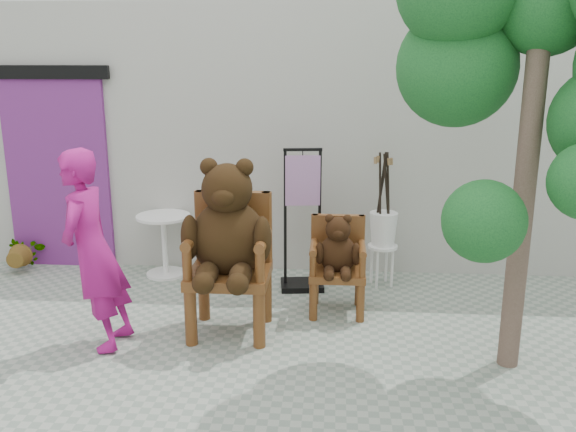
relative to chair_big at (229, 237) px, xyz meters
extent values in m
plane|color=gray|center=(0.72, -0.90, -0.89)|extent=(60.00, 60.00, 0.00)
cube|color=#B0AFA4|center=(0.72, 2.20, 0.61)|extent=(9.00, 1.00, 3.00)
cube|color=#6E2672|center=(-2.28, 1.68, 0.21)|extent=(1.20, 0.08, 2.20)
cube|color=black|center=(-2.28, 1.64, 1.36)|extent=(1.40, 0.06, 0.15)
cylinder|color=#502B11|center=(-0.30, -0.28, -0.64)|extent=(0.11, 0.11, 0.50)
cylinder|color=#502B11|center=(-0.30, 0.25, -0.64)|extent=(0.11, 0.11, 0.50)
cylinder|color=#502B11|center=(0.30, -0.28, -0.64)|extent=(0.11, 0.11, 0.50)
cylinder|color=#502B11|center=(0.30, 0.25, -0.64)|extent=(0.11, 0.11, 0.50)
cube|color=#502B11|center=(0.00, -0.01, -0.35)|extent=(0.71, 0.65, 0.09)
cube|color=#502B11|center=(0.00, 0.27, 0.03)|extent=(0.67, 0.09, 0.65)
cylinder|color=#502B11|center=(-0.31, 0.27, 0.03)|extent=(0.09, 0.09, 0.65)
cylinder|color=#502B11|center=(-0.31, -0.28, -0.15)|extent=(0.08, 0.08, 0.30)
cylinder|color=#502B11|center=(-0.31, -0.01, 0.00)|extent=(0.09, 0.62, 0.09)
cylinder|color=#502B11|center=(0.31, 0.27, 0.03)|extent=(0.09, 0.09, 0.65)
cylinder|color=#502B11|center=(0.31, -0.28, -0.15)|extent=(0.08, 0.08, 0.30)
cylinder|color=#502B11|center=(0.31, -0.01, 0.00)|extent=(0.09, 0.62, 0.09)
ellipsoid|color=black|center=(0.00, 0.02, -0.02)|extent=(0.66, 0.56, 0.69)
sphere|color=black|center=(0.00, -0.01, 0.44)|extent=(0.44, 0.44, 0.44)
ellipsoid|color=black|center=(0.00, -0.18, 0.40)|extent=(0.20, 0.16, 0.16)
sphere|color=black|center=(-0.15, 0.00, 0.62)|extent=(0.15, 0.15, 0.15)
sphere|color=black|center=(0.15, 0.00, 0.62)|extent=(0.15, 0.15, 0.15)
ellipsoid|color=black|center=(-0.31, -0.12, 0.03)|extent=(0.15, 0.22, 0.39)
ellipsoid|color=black|center=(-0.14, -0.27, -0.24)|extent=(0.19, 0.39, 0.19)
sphere|color=black|center=(-0.14, -0.43, -0.27)|extent=(0.19, 0.19, 0.19)
ellipsoid|color=black|center=(0.31, -0.12, 0.03)|extent=(0.15, 0.22, 0.39)
ellipsoid|color=black|center=(0.14, -0.27, -0.24)|extent=(0.19, 0.39, 0.19)
sphere|color=black|center=(0.14, -0.43, -0.27)|extent=(0.19, 0.19, 0.19)
cylinder|color=#502B11|center=(0.74, 0.31, -0.70)|extent=(0.08, 0.08, 0.37)
cylinder|color=#502B11|center=(0.74, 0.71, -0.70)|extent=(0.08, 0.08, 0.37)
cylinder|color=#502B11|center=(1.18, 0.31, -0.70)|extent=(0.08, 0.08, 0.37)
cylinder|color=#502B11|center=(1.18, 0.71, -0.70)|extent=(0.08, 0.08, 0.37)
cube|color=#502B11|center=(0.96, 0.51, -0.48)|extent=(0.53, 0.49, 0.07)
cube|color=#502B11|center=(0.96, 0.72, -0.21)|extent=(0.50, 0.07, 0.49)
cylinder|color=#502B11|center=(0.73, 0.72, -0.21)|extent=(0.07, 0.07, 0.49)
cylinder|color=#502B11|center=(0.73, 0.31, -0.34)|extent=(0.06, 0.06, 0.22)
cylinder|color=#502B11|center=(0.73, 0.51, -0.23)|extent=(0.07, 0.46, 0.07)
cylinder|color=#502B11|center=(1.19, 0.72, -0.21)|extent=(0.07, 0.07, 0.49)
cylinder|color=#502B11|center=(1.19, 0.31, -0.34)|extent=(0.06, 0.06, 0.22)
cylinder|color=#502B11|center=(1.19, 0.51, -0.23)|extent=(0.07, 0.46, 0.07)
ellipsoid|color=black|center=(0.96, 0.52, -0.30)|extent=(0.36, 0.31, 0.38)
sphere|color=black|center=(0.96, 0.50, -0.05)|extent=(0.24, 0.24, 0.24)
ellipsoid|color=black|center=(0.96, 0.40, -0.07)|extent=(0.11, 0.09, 0.09)
sphere|color=black|center=(0.87, 0.51, 0.05)|extent=(0.08, 0.08, 0.08)
sphere|color=black|center=(1.04, 0.51, 0.05)|extent=(0.08, 0.08, 0.08)
ellipsoid|color=black|center=(0.79, 0.44, -0.27)|extent=(0.08, 0.12, 0.22)
ellipsoid|color=black|center=(0.88, 0.36, -0.42)|extent=(0.11, 0.21, 0.11)
sphere|color=black|center=(0.88, 0.27, -0.43)|extent=(0.10, 0.10, 0.10)
ellipsoid|color=black|center=(1.13, 0.44, -0.27)|extent=(0.08, 0.12, 0.22)
ellipsoid|color=black|center=(1.03, 0.36, -0.42)|extent=(0.11, 0.21, 0.11)
sphere|color=black|center=(1.03, 0.27, -0.43)|extent=(0.10, 0.10, 0.10)
imported|color=#A5146F|center=(-1.08, -0.35, -0.04)|extent=(0.44, 0.64, 1.70)
cylinder|color=white|center=(-0.99, 1.41, -0.20)|extent=(0.60, 0.60, 0.03)
cylinder|color=white|center=(-0.99, 1.41, -0.54)|extent=(0.06, 0.06, 0.68)
cylinder|color=white|center=(-0.99, 1.41, -0.88)|extent=(0.44, 0.44, 0.03)
cube|color=black|center=(0.41, 1.11, -0.14)|extent=(0.03, 0.03, 1.50)
cube|color=black|center=(0.76, 1.15, -0.14)|extent=(0.03, 0.03, 1.50)
cube|color=black|center=(0.58, 1.13, 0.61)|extent=(0.40, 0.08, 0.03)
cube|color=black|center=(0.58, 1.13, -0.86)|extent=(0.49, 0.40, 0.06)
cube|color=#B07DB6|center=(0.59, 1.12, 0.29)|extent=(0.36, 0.08, 0.52)
cylinder|color=black|center=(0.58, 1.13, 0.58)|extent=(0.01, 0.01, 0.08)
cylinder|color=white|center=(1.44, 1.28, -0.45)|extent=(0.32, 0.32, 0.03)
cylinder|color=white|center=(1.53, 1.36, -0.67)|extent=(0.03, 0.03, 0.44)
cylinder|color=white|center=(1.36, 1.36, -0.67)|extent=(0.03, 0.03, 0.44)
cylinder|color=white|center=(1.36, 1.19, -0.67)|extent=(0.03, 0.03, 0.44)
cylinder|color=white|center=(1.53, 1.19, -0.67)|extent=(0.03, 0.03, 0.44)
cylinder|color=black|center=(1.41, 1.32, 0.16)|extent=(0.13, 0.12, 0.79)
cylinder|color=brown|center=(1.37, 1.36, 0.48)|extent=(0.05, 0.04, 0.08)
cylinder|color=black|center=(1.46, 1.23, 0.16)|extent=(0.11, 0.05, 0.80)
cylinder|color=brown|center=(1.47, 1.20, 0.48)|extent=(0.04, 0.04, 0.07)
cylinder|color=black|center=(1.40, 1.31, 0.16)|extent=(0.11, 0.14, 0.79)
cylinder|color=brown|center=(1.36, 1.34, 0.48)|extent=(0.04, 0.05, 0.08)
cylinder|color=black|center=(1.40, 1.31, 0.16)|extent=(0.11, 0.13, 0.79)
cylinder|color=brown|center=(1.36, 1.34, 0.48)|extent=(0.04, 0.04, 0.08)
cylinder|color=black|center=(1.39, 1.27, 0.16)|extent=(0.04, 0.19, 0.79)
cylinder|color=brown|center=(1.33, 1.26, 0.48)|extent=(0.04, 0.05, 0.08)
cylinder|color=black|center=(1.47, 1.24, 0.16)|extent=(0.07, 0.07, 0.80)
cylinder|color=brown|center=(1.49, 1.22, 0.48)|extent=(0.04, 0.04, 0.07)
cylinder|color=#4D392E|center=(2.34, -0.42, 0.54)|extent=(0.16, 0.16, 2.86)
sphere|color=#11401C|center=(2.40, -0.32, 1.89)|extent=(0.74, 0.74, 0.74)
sphere|color=#11401C|center=(1.83, -0.11, 1.45)|extent=(0.93, 0.93, 0.93)
sphere|color=#11401C|center=(1.93, -0.93, 0.44)|extent=(0.57, 0.57, 0.57)
imported|color=#11401C|center=(-2.68, 1.45, -0.66)|extent=(0.46, 0.41, 0.46)
camera|label=1|loc=(0.91, -5.03, 1.53)|focal=38.00mm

